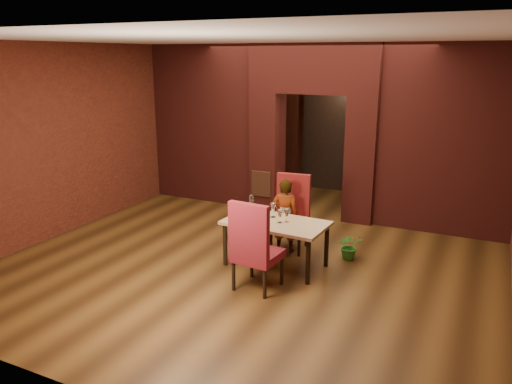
% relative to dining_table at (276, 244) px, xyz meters
% --- Properties ---
extents(floor, '(8.00, 8.00, 0.00)m').
position_rel_dining_table_xyz_m(floor, '(-0.38, 0.63, -0.34)').
color(floor, '#472C11').
rests_on(floor, ground).
extents(ceiling, '(7.00, 8.00, 0.04)m').
position_rel_dining_table_xyz_m(ceiling, '(-0.38, 0.63, 2.86)').
color(ceiling, silver).
rests_on(ceiling, ground).
extents(wall_back, '(7.00, 0.04, 3.20)m').
position_rel_dining_table_xyz_m(wall_back, '(-0.38, 4.63, 1.26)').
color(wall_back, maroon).
rests_on(wall_back, ground).
extents(wall_front, '(7.00, 0.04, 3.20)m').
position_rel_dining_table_xyz_m(wall_front, '(-0.38, -3.37, 1.26)').
color(wall_front, maroon).
rests_on(wall_front, ground).
extents(wall_left, '(0.04, 8.00, 3.20)m').
position_rel_dining_table_xyz_m(wall_left, '(-3.88, 0.63, 1.26)').
color(wall_left, maroon).
rests_on(wall_left, ground).
extents(pillar_left, '(0.55, 0.55, 2.30)m').
position_rel_dining_table_xyz_m(pillar_left, '(-1.33, 2.63, 0.81)').
color(pillar_left, maroon).
rests_on(pillar_left, ground).
extents(pillar_right, '(0.55, 0.55, 2.30)m').
position_rel_dining_table_xyz_m(pillar_right, '(0.57, 2.63, 0.81)').
color(pillar_right, maroon).
rests_on(pillar_right, ground).
extents(lintel, '(2.45, 0.55, 0.90)m').
position_rel_dining_table_xyz_m(lintel, '(-0.38, 2.63, 2.41)').
color(lintel, maroon).
rests_on(lintel, ground).
extents(wing_wall_left, '(2.28, 0.35, 3.20)m').
position_rel_dining_table_xyz_m(wing_wall_left, '(-2.74, 2.63, 1.26)').
color(wing_wall_left, maroon).
rests_on(wing_wall_left, ground).
extents(wing_wall_right, '(2.28, 0.35, 3.20)m').
position_rel_dining_table_xyz_m(wing_wall_right, '(1.98, 2.63, 1.26)').
color(wing_wall_right, maroon).
rests_on(wing_wall_right, ground).
extents(vent_panel, '(0.40, 0.03, 0.50)m').
position_rel_dining_table_xyz_m(vent_panel, '(-1.33, 2.33, 0.21)').
color(vent_panel, brown).
rests_on(vent_panel, ground).
extents(rear_door, '(0.90, 0.08, 2.10)m').
position_rel_dining_table_xyz_m(rear_door, '(-0.78, 4.57, 0.71)').
color(rear_door, black).
rests_on(rear_door, ground).
extents(rear_door_frame, '(1.02, 0.04, 2.22)m').
position_rel_dining_table_xyz_m(rear_door_frame, '(-0.78, 4.53, 0.71)').
color(rear_door_frame, black).
rests_on(rear_door_frame, ground).
extents(dining_table, '(1.50, 0.90, 0.68)m').
position_rel_dining_table_xyz_m(dining_table, '(0.00, 0.00, 0.00)').
color(dining_table, tan).
rests_on(dining_table, ground).
extents(chair_far, '(0.59, 0.59, 1.18)m').
position_rel_dining_table_xyz_m(chair_far, '(-0.07, 0.69, 0.25)').
color(chair_far, maroon).
rests_on(chair_far, ground).
extents(chair_near, '(0.60, 0.60, 1.22)m').
position_rel_dining_table_xyz_m(chair_near, '(0.07, -0.75, 0.27)').
color(chair_near, maroon).
rests_on(chair_near, ground).
extents(person_seated, '(0.46, 0.33, 1.16)m').
position_rel_dining_table_xyz_m(person_seated, '(-0.10, 0.58, 0.24)').
color(person_seated, silver).
rests_on(person_seated, ground).
extents(wine_glass_a, '(0.09, 0.09, 0.21)m').
position_rel_dining_table_xyz_m(wine_glass_a, '(-0.12, 0.16, 0.45)').
color(wine_glass_a, white).
rests_on(wine_glass_a, dining_table).
extents(wine_glass_b, '(0.08, 0.08, 0.19)m').
position_rel_dining_table_xyz_m(wine_glass_b, '(0.07, -0.03, 0.44)').
color(wine_glass_b, white).
rests_on(wine_glass_b, dining_table).
extents(wine_glass_c, '(0.08, 0.08, 0.20)m').
position_rel_dining_table_xyz_m(wine_glass_c, '(0.15, 0.04, 0.44)').
color(wine_glass_c, white).
rests_on(wine_glass_c, dining_table).
extents(tasting_sheet, '(0.28, 0.22, 0.00)m').
position_rel_dining_table_xyz_m(tasting_sheet, '(-0.29, -0.14, 0.34)').
color(tasting_sheet, silver).
rests_on(tasting_sheet, dining_table).
extents(wine_bucket, '(0.17, 0.17, 0.21)m').
position_rel_dining_table_xyz_m(wine_bucket, '(-0.57, -0.15, 0.44)').
color(wine_bucket, '#AEAFB5').
rests_on(wine_bucket, dining_table).
extents(water_bottle, '(0.07, 0.07, 0.31)m').
position_rel_dining_table_xyz_m(water_bottle, '(-0.47, 0.15, 0.50)').
color(water_bottle, silver).
rests_on(water_bottle, dining_table).
extents(potted_plant, '(0.47, 0.45, 0.41)m').
position_rel_dining_table_xyz_m(potted_plant, '(0.91, 0.72, -0.14)').
color(potted_plant, '#266C1F').
rests_on(potted_plant, ground).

